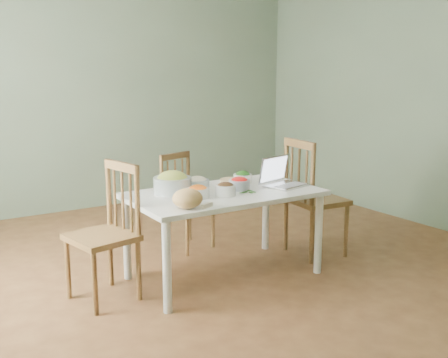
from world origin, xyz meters
TOP-DOWN VIEW (x-y plane):
  - floor at (0.00, 0.00)m, footprint 5.00×5.00m
  - wall_back at (0.00, 2.50)m, footprint 5.00×0.00m
  - wall_right at (2.50, 0.00)m, footprint 0.00×5.00m
  - dining_table at (-0.05, -0.14)m, footprint 1.45×0.82m
  - chair_far at (0.04, 0.60)m, footprint 0.46×0.45m
  - chair_left at (-1.00, -0.06)m, footprint 0.48×0.50m
  - chair_right at (0.92, -0.13)m, footprint 0.47×0.49m
  - bread_boule at (-0.52, -0.43)m, footprint 0.22×0.22m
  - butter_stick at (-0.40, -0.48)m, footprint 0.11×0.07m
  - bowl_squash at (-0.40, 0.02)m, footprint 0.35×0.35m
  - bowl_carrot at (-0.31, -0.20)m, footprint 0.22×0.22m
  - bowl_onion at (-0.18, 0.04)m, footprint 0.24×0.24m
  - bowl_mushroom at (-0.10, -0.25)m, footprint 0.18×0.18m
  - bowl_redpep at (0.10, -0.14)m, footprint 0.19×0.19m
  - bowl_broccoli at (0.26, 0.06)m, footprint 0.18×0.18m
  - flatbread at (0.22, 0.15)m, footprint 0.22×0.22m
  - basil_bunch at (0.09, -0.25)m, footprint 0.17×0.17m
  - laptop at (0.49, -0.25)m, footprint 0.39×0.35m

SIDE VIEW (x-z plane):
  - floor at x=0.00m, z-range 0.00..0.00m
  - dining_table at x=-0.05m, z-range 0.00..0.68m
  - chair_far at x=0.04m, z-range 0.00..0.86m
  - chair_left at x=-1.00m, z-range 0.00..0.97m
  - chair_right at x=0.92m, z-range 0.00..1.03m
  - basil_bunch at x=0.09m, z-range 0.68..0.70m
  - flatbread at x=0.22m, z-range 0.68..0.70m
  - butter_stick at x=-0.40m, z-range 0.68..0.71m
  - bowl_carrot at x=-0.31m, z-range 0.68..0.77m
  - bowl_broccoli at x=0.26m, z-range 0.68..0.78m
  - bowl_redpep at x=0.10m, z-range 0.68..0.78m
  - bowl_mushroom at x=-0.10m, z-range 0.68..0.78m
  - bowl_onion at x=-0.18m, z-range 0.68..0.78m
  - bread_boule at x=-0.52m, z-range 0.68..0.82m
  - bowl_squash at x=-0.40m, z-range 0.68..0.85m
  - laptop at x=0.49m, z-range 0.68..0.92m
  - wall_back at x=0.00m, z-range 0.00..2.70m
  - wall_right at x=2.50m, z-range 0.00..2.70m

